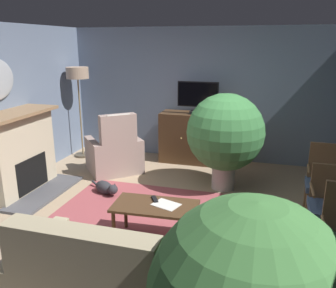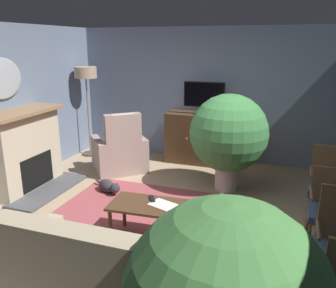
{
  "view_description": "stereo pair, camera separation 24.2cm",
  "coord_description": "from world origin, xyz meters",
  "px_view_note": "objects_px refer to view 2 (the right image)",
  "views": [
    {
      "loc": [
        1.27,
        -4.02,
        2.28
      ],
      "look_at": [
        0.04,
        0.25,
        0.99
      ],
      "focal_mm": 37.37,
      "sensor_mm": 36.0,
      "label": 1
    },
    {
      "loc": [
        1.5,
        -3.94,
        2.28
      ],
      "look_at": [
        0.04,
        0.25,
        0.99
      ],
      "focal_mm": 37.37,
      "sensor_mm": 36.0,
      "label": 2
    }
  ],
  "objects_px": {
    "coffee_table": "(152,209)",
    "cat": "(108,186)",
    "floor_lamp": "(86,82)",
    "side_chair_tucked_against_wall": "(326,183)",
    "television": "(204,97)",
    "fireplace": "(24,152)",
    "folded_newspaper": "(163,204)",
    "sofa_floral": "(90,287)",
    "side_chair_far_end": "(331,207)",
    "armchair_beside_cabinet": "(120,153)",
    "tv_remote": "(152,199)",
    "potted_plant_small_fern_corner": "(229,134)",
    "wall_mirror_oval": "(2,79)",
    "tv_cabinet": "(203,140)"
  },
  "relations": [
    {
      "from": "fireplace",
      "to": "armchair_beside_cabinet",
      "type": "bearing_deg",
      "value": 48.78
    },
    {
      "from": "coffee_table",
      "to": "side_chair_far_end",
      "type": "bearing_deg",
      "value": 15.14
    },
    {
      "from": "armchair_beside_cabinet",
      "to": "tv_remote",
      "type": "bearing_deg",
      "value": -53.75
    },
    {
      "from": "tv_cabinet",
      "to": "armchair_beside_cabinet",
      "type": "bearing_deg",
      "value": -143.9
    },
    {
      "from": "cat",
      "to": "television",
      "type": "bearing_deg",
      "value": 60.32
    },
    {
      "from": "side_chair_far_end",
      "to": "floor_lamp",
      "type": "relative_size",
      "value": 0.5
    },
    {
      "from": "television",
      "to": "armchair_beside_cabinet",
      "type": "bearing_deg",
      "value": -145.43
    },
    {
      "from": "cat",
      "to": "floor_lamp",
      "type": "bearing_deg",
      "value": 128.83
    },
    {
      "from": "tv_remote",
      "to": "potted_plant_small_fern_corner",
      "type": "height_order",
      "value": "potted_plant_small_fern_corner"
    },
    {
      "from": "television",
      "to": "side_chair_far_end",
      "type": "height_order",
      "value": "television"
    },
    {
      "from": "coffee_table",
      "to": "cat",
      "type": "distance_m",
      "value": 1.6
    },
    {
      "from": "television",
      "to": "side_chair_far_end",
      "type": "distance_m",
      "value": 3.25
    },
    {
      "from": "fireplace",
      "to": "coffee_table",
      "type": "xyz_separation_m",
      "value": [
        2.49,
        -0.79,
        -0.21
      ]
    },
    {
      "from": "armchair_beside_cabinet",
      "to": "side_chair_tucked_against_wall",
      "type": "bearing_deg",
      "value": -12.75
    },
    {
      "from": "fireplace",
      "to": "tv_remote",
      "type": "distance_m",
      "value": 2.54
    },
    {
      "from": "sofa_floral",
      "to": "potted_plant_small_fern_corner",
      "type": "bearing_deg",
      "value": 79.6
    },
    {
      "from": "side_chair_far_end",
      "to": "side_chair_tucked_against_wall",
      "type": "bearing_deg",
      "value": 89.8
    },
    {
      "from": "floor_lamp",
      "to": "side_chair_tucked_against_wall",
      "type": "bearing_deg",
      "value": -18.04
    },
    {
      "from": "wall_mirror_oval",
      "to": "floor_lamp",
      "type": "xyz_separation_m",
      "value": [
        0.26,
        1.89,
        -0.23
      ]
    },
    {
      "from": "tv_cabinet",
      "to": "sofa_floral",
      "type": "relative_size",
      "value": 0.98
    },
    {
      "from": "side_chair_tucked_against_wall",
      "to": "television",
      "type": "bearing_deg",
      "value": 140.95
    },
    {
      "from": "wall_mirror_oval",
      "to": "television",
      "type": "relative_size",
      "value": 1.02
    },
    {
      "from": "wall_mirror_oval",
      "to": "folded_newspaper",
      "type": "distance_m",
      "value": 3.22
    },
    {
      "from": "armchair_beside_cabinet",
      "to": "tv_cabinet",
      "type": "bearing_deg",
      "value": 36.1
    },
    {
      "from": "wall_mirror_oval",
      "to": "floor_lamp",
      "type": "height_order",
      "value": "wall_mirror_oval"
    },
    {
      "from": "sofa_floral",
      "to": "cat",
      "type": "distance_m",
      "value": 2.68
    },
    {
      "from": "folded_newspaper",
      "to": "side_chair_tucked_against_wall",
      "type": "bearing_deg",
      "value": 52.11
    },
    {
      "from": "side_chair_tucked_against_wall",
      "to": "potted_plant_small_fern_corner",
      "type": "bearing_deg",
      "value": 157.85
    },
    {
      "from": "folded_newspaper",
      "to": "floor_lamp",
      "type": "height_order",
      "value": "floor_lamp"
    },
    {
      "from": "side_chair_tucked_against_wall",
      "to": "cat",
      "type": "xyz_separation_m",
      "value": [
        -3.13,
        -0.18,
        -0.42
      ]
    },
    {
      "from": "wall_mirror_oval",
      "to": "coffee_table",
      "type": "xyz_separation_m",
      "value": [
        2.74,
        -0.79,
        -1.35
      ]
    },
    {
      "from": "fireplace",
      "to": "side_chair_tucked_against_wall",
      "type": "relative_size",
      "value": 1.48
    },
    {
      "from": "fireplace",
      "to": "folded_newspaper",
      "type": "distance_m",
      "value": 2.72
    },
    {
      "from": "sofa_floral",
      "to": "folded_newspaper",
      "type": "bearing_deg",
      "value": 84.43
    },
    {
      "from": "tv_cabinet",
      "to": "floor_lamp",
      "type": "height_order",
      "value": "floor_lamp"
    },
    {
      "from": "side_chair_far_end",
      "to": "cat",
      "type": "relative_size",
      "value": 1.52
    },
    {
      "from": "wall_mirror_oval",
      "to": "floor_lamp",
      "type": "bearing_deg",
      "value": 82.09
    },
    {
      "from": "floor_lamp",
      "to": "coffee_table",
      "type": "bearing_deg",
      "value": -47.32
    },
    {
      "from": "wall_mirror_oval",
      "to": "potted_plant_small_fern_corner",
      "type": "height_order",
      "value": "wall_mirror_oval"
    },
    {
      "from": "coffee_table",
      "to": "tv_remote",
      "type": "distance_m",
      "value": 0.15
    },
    {
      "from": "fireplace",
      "to": "tv_remote",
      "type": "bearing_deg",
      "value": -15.22
    },
    {
      "from": "coffee_table",
      "to": "floor_lamp",
      "type": "bearing_deg",
      "value": 132.68
    },
    {
      "from": "coffee_table",
      "to": "side_chair_far_end",
      "type": "relative_size",
      "value": 1.11
    },
    {
      "from": "wall_mirror_oval",
      "to": "potted_plant_small_fern_corner",
      "type": "xyz_separation_m",
      "value": [
        3.3,
        1.02,
        -0.84
      ]
    },
    {
      "from": "tv_cabinet",
      "to": "armchair_beside_cabinet",
      "type": "height_order",
      "value": "armchair_beside_cabinet"
    },
    {
      "from": "fireplace",
      "to": "side_chair_tucked_against_wall",
      "type": "distance_m",
      "value": 4.48
    },
    {
      "from": "coffee_table",
      "to": "tv_cabinet",
      "type": "bearing_deg",
      "value": 92.02
    },
    {
      "from": "folded_newspaper",
      "to": "armchair_beside_cabinet",
      "type": "height_order",
      "value": "armchair_beside_cabinet"
    },
    {
      "from": "cat",
      "to": "coffee_table",
      "type": "bearing_deg",
      "value": -42.2
    },
    {
      "from": "wall_mirror_oval",
      "to": "cat",
      "type": "relative_size",
      "value": 1.3
    }
  ]
}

